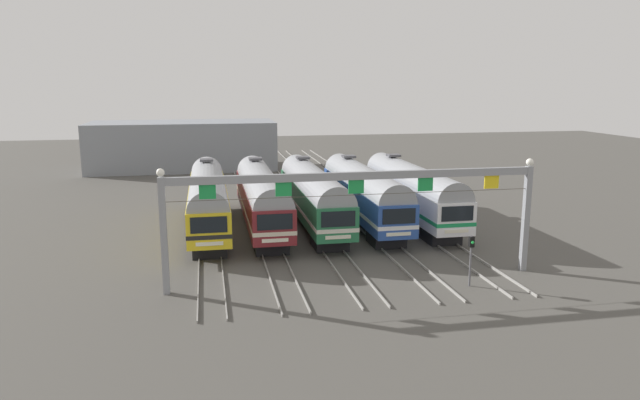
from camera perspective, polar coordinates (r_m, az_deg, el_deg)
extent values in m
plane|color=#4C4944|center=(47.18, -0.66, -2.58)|extent=(160.00, 160.00, 0.00)
cube|color=gray|center=(63.06, -11.56, 0.84)|extent=(0.07, 70.00, 0.15)
cube|color=gray|center=(63.06, -10.26, 0.89)|extent=(0.07, 70.00, 0.15)
cube|color=gray|center=(63.15, -7.80, 0.99)|extent=(0.07, 70.00, 0.15)
cube|color=gray|center=(63.24, -6.50, 1.03)|extent=(0.07, 70.00, 0.15)
cube|color=gray|center=(63.50, -4.07, 1.12)|extent=(0.07, 70.00, 0.15)
cube|color=gray|center=(63.69, -2.79, 1.17)|extent=(0.07, 70.00, 0.15)
cube|color=gray|center=(64.13, -0.39, 1.25)|extent=(0.07, 70.00, 0.15)
cube|color=gray|center=(64.40, 0.86, 1.30)|extent=(0.07, 70.00, 0.15)
cube|color=gray|center=(65.01, 3.20, 1.37)|extent=(0.07, 70.00, 0.15)
cube|color=gray|center=(65.37, 4.42, 1.42)|extent=(0.07, 70.00, 0.15)
cube|color=gold|center=(45.96, -10.88, -0.32)|extent=(2.85, 18.00, 2.35)
cube|color=black|center=(46.03, -10.86, -0.75)|extent=(2.88, 18.02, 0.28)
cylinder|color=gray|center=(45.74, -10.93, 1.12)|extent=(2.74, 17.64, 2.74)
cube|color=black|center=(37.05, -10.81, -2.41)|extent=(2.28, 0.06, 1.03)
cube|color=silver|center=(37.36, -10.74, -4.23)|extent=(1.71, 0.05, 0.24)
cube|color=black|center=(40.23, -10.72, -4.49)|extent=(2.28, 2.60, 1.05)
cube|color=black|center=(52.47, -10.85, -0.76)|extent=(2.28, 2.60, 1.05)
cube|color=#4C4C51|center=(50.48, -11.03, 3.86)|extent=(1.10, 1.10, 0.20)
cube|color=maroon|center=(46.14, -5.73, -0.12)|extent=(2.85, 18.00, 2.35)
cube|color=beige|center=(46.21, -5.72, -0.55)|extent=(2.88, 18.02, 0.28)
cylinder|color=gray|center=(45.92, -5.76, 1.31)|extent=(2.74, 17.64, 2.74)
cube|color=black|center=(37.28, -4.43, -2.15)|extent=(2.28, 0.06, 1.03)
cube|color=silver|center=(37.58, -4.40, -3.96)|extent=(1.71, 0.05, 0.24)
cube|color=black|center=(40.44, -4.83, -4.25)|extent=(2.28, 2.60, 1.05)
cube|color=black|center=(52.63, -6.34, -0.58)|extent=(2.28, 2.60, 1.05)
cube|color=#4C4C51|center=(50.65, -6.33, 4.02)|extent=(1.10, 1.10, 0.20)
cube|color=#236B42|center=(46.69, -0.66, 0.07)|extent=(2.85, 18.00, 2.35)
cube|color=silver|center=(46.76, -0.66, -0.35)|extent=(2.88, 18.02, 0.28)
cylinder|color=gray|center=(46.47, -0.67, 1.49)|extent=(2.74, 17.64, 2.74)
cube|color=black|center=(37.96, 1.80, -1.87)|extent=(2.28, 0.06, 1.03)
cube|color=silver|center=(38.26, 1.79, -3.65)|extent=(1.71, 0.05, 0.24)
cube|color=black|center=(41.07, 0.93, -3.96)|extent=(2.28, 2.60, 1.05)
cube|color=black|center=(53.12, -1.89, -0.41)|extent=(2.28, 2.60, 1.05)
cube|color=#4C4C51|center=(51.15, -1.69, 4.16)|extent=(1.10, 1.10, 0.20)
cube|color=#284C9E|center=(47.60, 4.25, 0.26)|extent=(2.85, 18.00, 2.35)
cube|color=white|center=(47.67, 4.24, -0.15)|extent=(2.88, 18.02, 0.28)
cylinder|color=gray|center=(47.38, 4.27, 1.66)|extent=(2.74, 17.64, 2.74)
cube|color=black|center=(39.07, 7.73, -1.59)|extent=(2.28, 0.06, 1.03)
cube|color=silver|center=(39.36, 7.69, -3.32)|extent=(1.71, 0.05, 0.24)
cube|color=black|center=(42.10, 6.47, -3.65)|extent=(2.28, 2.60, 1.05)
cube|color=black|center=(53.91, 2.46, -0.23)|extent=(2.28, 2.60, 1.05)
cube|color=#4C4C51|center=(51.98, 2.83, 4.27)|extent=(1.10, 1.10, 0.20)
cube|color=white|center=(48.84, 8.94, 0.44)|extent=(2.85, 18.00, 2.35)
cube|color=#198C4C|center=(48.91, 8.93, 0.04)|extent=(2.88, 18.02, 0.28)
cylinder|color=gray|center=(48.63, 8.98, 1.80)|extent=(2.74, 17.64, 2.74)
cube|color=black|center=(40.57, 13.28, -1.31)|extent=(2.28, 0.06, 1.03)
cube|color=silver|center=(40.85, 13.21, -2.98)|extent=(1.71, 0.05, 0.24)
cube|color=black|center=(43.50, 11.69, -3.32)|extent=(2.28, 2.60, 1.05)
cube|color=black|center=(55.01, 6.66, -0.06)|extent=(2.28, 2.60, 1.05)
cube|color=#4C4C51|center=(53.12, 7.18, 4.35)|extent=(1.10, 1.10, 0.20)
cube|color=gray|center=(32.66, -15.00, -3.47)|extent=(0.36, 0.36, 6.50)
cube|color=gray|center=(37.67, 19.44, -1.77)|extent=(0.36, 0.36, 6.50)
cube|color=gray|center=(33.00, 3.56, 2.38)|extent=(21.37, 0.32, 0.44)
cube|color=#198C3F|center=(32.06, -10.94, 0.80)|extent=(0.90, 0.08, 0.80)
cube|color=#198C3F|center=(32.32, -3.58, 1.07)|extent=(0.90, 0.08, 0.80)
cube|color=#198C3F|center=(33.10, 3.55, 1.32)|extent=(0.90, 0.08, 0.80)
cube|color=#198C3F|center=(34.37, 10.25, 1.53)|extent=(0.90, 0.08, 0.80)
cube|color=yellow|center=(36.07, 16.40, 1.71)|extent=(0.90, 0.08, 0.80)
sphere|color=white|center=(31.96, -15.32, 2.60)|extent=(0.44, 0.44, 0.44)
sphere|color=white|center=(37.07, 19.80, 3.51)|extent=(0.44, 0.44, 0.44)
cylinder|color=#3F382D|center=(33.19, 3.54, 0.50)|extent=(21.37, 0.03, 0.03)
cylinder|color=#59595E|center=(34.32, 14.48, -5.79)|extent=(0.12, 0.12, 2.97)
cube|color=black|center=(34.01, 14.58, -3.97)|extent=(0.28, 0.24, 0.60)
sphere|color=green|center=(33.88, 14.68, -4.03)|extent=(0.18, 0.18, 0.18)
cube|color=gray|center=(80.20, -13.21, 5.22)|extent=(24.07, 10.00, 6.27)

